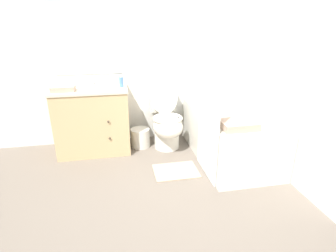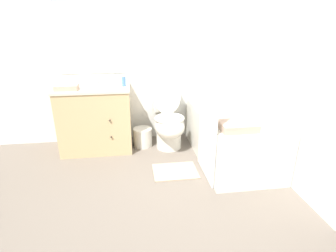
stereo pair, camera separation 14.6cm
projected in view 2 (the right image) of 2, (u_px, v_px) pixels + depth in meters
name	position (u px, v px, depth m)	size (l,w,h in m)	color
ground_plane	(173.00, 205.00, 2.39)	(14.00, 14.00, 0.00)	#6B6056
wall_back	(153.00, 48.00, 3.44)	(8.00, 0.06, 2.50)	silver
wall_right	(276.00, 53.00, 2.85)	(0.05, 2.61, 2.50)	silver
vanity_cabinet	(96.00, 118.00, 3.36)	(0.90, 0.59, 0.83)	tan
sink_faucet	(95.00, 81.00, 3.39)	(0.14, 0.12, 0.12)	silver
toilet	(169.00, 122.00, 3.43)	(0.38, 0.69, 0.91)	silver
bathtub	(230.00, 135.00, 3.19)	(0.78, 1.50, 0.58)	silver
shower_curtain	(210.00, 88.00, 2.55)	(0.02, 0.58, 1.92)	white
wastebasket	(143.00, 137.00, 3.53)	(0.25, 0.25, 0.25)	silver
tissue_box	(115.00, 80.00, 3.37)	(0.14, 0.11, 0.11)	white
soap_dispenser	(124.00, 81.00, 3.22)	(0.05, 0.05, 0.15)	#4C7AB2
hand_towel_folded	(67.00, 88.00, 3.05)	(0.26, 0.17, 0.06)	tan
bath_towel_folded	(238.00, 126.00, 2.56)	(0.35, 0.26, 0.08)	tan
bath_mat	(175.00, 171.00, 2.93)	(0.49, 0.37, 0.02)	tan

